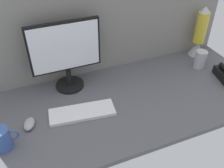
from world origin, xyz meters
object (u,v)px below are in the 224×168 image
Objects in this scene: monitor at (66,53)px; mug_steel at (200,59)px; mug_ceramic_blue at (2,139)px; lava_lamp at (199,35)px; mouse at (29,124)px; keyboard at (82,112)px.

mug_steel is (92.02, -13.44, -18.08)cm from monitor.
mug_steel reaches higher than mug_ceramic_blue.
lava_lamp reaches higher than mug_ceramic_blue.
mug_ceramic_blue is 1.00× the size of mug_steel.
mouse is at bearing -167.26° from lava_lamp.
mug_steel is 0.33× the size of lava_lamp.
keyboard is 2.93× the size of mug_steel.
lava_lamp reaches higher than mouse.
monitor reaches higher than mug_ceramic_blue.
monitor reaches higher than lava_lamp.
mug_ceramic_blue is at bearing -170.02° from mug_steel.
mug_steel is at bearing 25.65° from mouse.
lava_lamp is at bearing 15.39° from mug_ceramic_blue.
mug_ceramic_blue is (-42.26, -8.66, 5.15)cm from keyboard.
monitor is 36.81cm from keyboard.
keyboard is 106.60cm from lava_lamp.
mouse is (-29.07, 1.35, 0.70)cm from keyboard.
lava_lamp is (8.87, 15.78, 9.61)cm from mug_steel.
monitor reaches higher than mug_steel.
monitor is 45.80cm from mouse.
lava_lamp reaches higher than mug_steel.
keyboard is 93.46cm from mug_steel.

